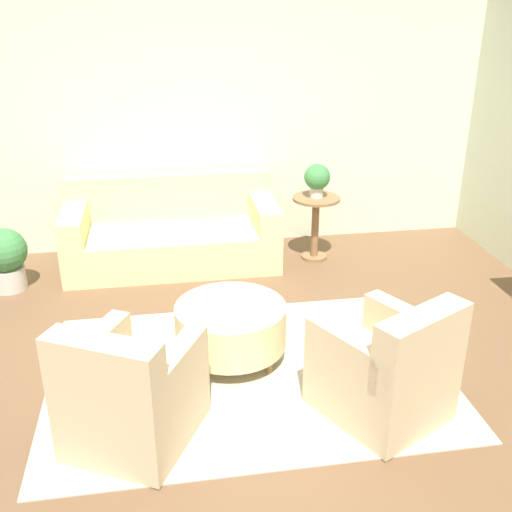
{
  "coord_description": "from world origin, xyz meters",
  "views": [
    {
      "loc": [
        -0.58,
        -3.85,
        2.69
      ],
      "look_at": [
        0.15,
        0.55,
        0.75
      ],
      "focal_mm": 42.0,
      "sensor_mm": 36.0,
      "label": 1
    }
  ],
  "objects_px": {
    "armchair_left": "(130,396)",
    "ottoman_table": "(231,325)",
    "potted_plant_on_side_table": "(317,178)",
    "couch": "(172,234)",
    "side_table": "(315,217)",
    "armchair_right": "(387,371)",
    "potted_plant_floor": "(5,257)"
  },
  "relations": [
    {
      "from": "armchair_left",
      "to": "ottoman_table",
      "type": "bearing_deg",
      "value": 49.14
    },
    {
      "from": "potted_plant_on_side_table",
      "to": "couch",
      "type": "bearing_deg",
      "value": 174.19
    },
    {
      "from": "armchair_left",
      "to": "ottoman_table",
      "type": "relative_size",
      "value": 1.18
    },
    {
      "from": "armchair_left",
      "to": "side_table",
      "type": "distance_m",
      "value": 3.34
    },
    {
      "from": "potted_plant_on_side_table",
      "to": "armchair_left",
      "type": "bearing_deg",
      "value": -125.15
    },
    {
      "from": "couch",
      "to": "side_table",
      "type": "height_order",
      "value": "couch"
    },
    {
      "from": "side_table",
      "to": "potted_plant_on_side_table",
      "type": "xyz_separation_m",
      "value": [
        0.0,
        0.0,
        0.44
      ]
    },
    {
      "from": "armchair_right",
      "to": "ottoman_table",
      "type": "relative_size",
      "value": 1.18
    },
    {
      "from": "couch",
      "to": "ottoman_table",
      "type": "xyz_separation_m",
      "value": [
        0.39,
        -2.01,
        -0.02
      ]
    },
    {
      "from": "armchair_left",
      "to": "potted_plant_on_side_table",
      "type": "xyz_separation_m",
      "value": [
        1.92,
        2.73,
        0.56
      ]
    },
    {
      "from": "armchair_right",
      "to": "side_table",
      "type": "distance_m",
      "value": 2.74
    },
    {
      "from": "armchair_right",
      "to": "side_table",
      "type": "relative_size",
      "value": 1.46
    },
    {
      "from": "armchair_left",
      "to": "armchair_right",
      "type": "xyz_separation_m",
      "value": [
        1.72,
        0.0,
        0.0
      ]
    },
    {
      "from": "potted_plant_on_side_table",
      "to": "side_table",
      "type": "bearing_deg",
      "value": 0.0
    },
    {
      "from": "couch",
      "to": "potted_plant_on_side_table",
      "type": "xyz_separation_m",
      "value": [
        1.55,
        -0.16,
        0.6
      ]
    },
    {
      "from": "armchair_left",
      "to": "potted_plant_floor",
      "type": "xyz_separation_m",
      "value": [
        -1.27,
        2.47,
        -0.01
      ]
    },
    {
      "from": "ottoman_table",
      "to": "potted_plant_floor",
      "type": "bearing_deg",
      "value": 141.67
    },
    {
      "from": "couch",
      "to": "armchair_left",
      "type": "distance_m",
      "value": 2.91
    },
    {
      "from": "couch",
      "to": "armchair_right",
      "type": "bearing_deg",
      "value": -64.95
    },
    {
      "from": "potted_plant_on_side_table",
      "to": "potted_plant_floor",
      "type": "distance_m",
      "value": 3.25
    },
    {
      "from": "armchair_left",
      "to": "potted_plant_on_side_table",
      "type": "height_order",
      "value": "potted_plant_on_side_table"
    },
    {
      "from": "side_table",
      "to": "potted_plant_on_side_table",
      "type": "distance_m",
      "value": 0.44
    },
    {
      "from": "ottoman_table",
      "to": "potted_plant_on_side_table",
      "type": "height_order",
      "value": "potted_plant_on_side_table"
    },
    {
      "from": "potted_plant_floor",
      "to": "couch",
      "type": "bearing_deg",
      "value": 14.2
    },
    {
      "from": "armchair_right",
      "to": "potted_plant_floor",
      "type": "height_order",
      "value": "armchair_right"
    },
    {
      "from": "armchair_right",
      "to": "ottoman_table",
      "type": "height_order",
      "value": "armchair_right"
    },
    {
      "from": "potted_plant_floor",
      "to": "armchair_left",
      "type": "bearing_deg",
      "value": -62.86
    },
    {
      "from": "potted_plant_on_side_table",
      "to": "potted_plant_floor",
      "type": "xyz_separation_m",
      "value": [
        -3.19,
        -0.26,
        -0.57
      ]
    },
    {
      "from": "potted_plant_on_side_table",
      "to": "armchair_right",
      "type": "bearing_deg",
      "value": -94.29
    },
    {
      "from": "ottoman_table",
      "to": "potted_plant_floor",
      "type": "relative_size",
      "value": 1.39
    },
    {
      "from": "armchair_right",
      "to": "potted_plant_on_side_table",
      "type": "xyz_separation_m",
      "value": [
        0.2,
        2.73,
        0.56
      ]
    },
    {
      "from": "armchair_left",
      "to": "potted_plant_on_side_table",
      "type": "distance_m",
      "value": 3.38
    }
  ]
}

